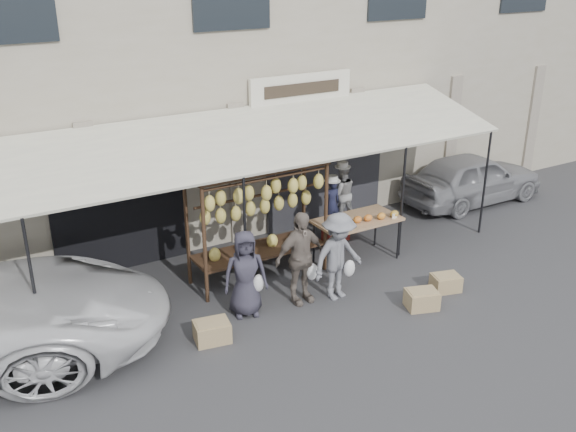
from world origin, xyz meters
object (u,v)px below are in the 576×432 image
Objects in this scene: banana_rack at (259,201)px; customer_left at (245,274)px; crate_near_a at (422,299)px; customer_mid at (300,258)px; crate_near_b at (446,283)px; sedan at (472,178)px; customer_right at (338,257)px; produce_table at (358,221)px; crate_far at (212,332)px; vendor_right at (342,194)px; vendor_left at (332,203)px.

banana_rack reaches higher than customer_left.
banana_rack is at bearing 127.90° from crate_near_a.
crate_near_a is (1.72, -1.28, -0.69)m from customer_mid.
crate_near_b is (0.80, 0.26, -0.01)m from crate_near_a.
customer_right is at bearing 112.44° from sedan.
crate_far is (-3.71, -1.17, -0.71)m from produce_table.
vendor_right reaches higher than customer_left.
banana_rack is 2.17m from produce_table.
vendor_left is (2.00, 0.55, -0.63)m from banana_rack.
produce_table is 1.57m from customer_right.
produce_table is 2.07m from crate_near_b.
vendor_left is 4.43m from sedan.
produce_table is 1.00× the size of customer_mid.
crate_far is at bearing 44.17° from vendor_right.
vendor_right is 2.85m from customer_mid.
crate_near_a is at bearing -52.10° from banana_rack.
sedan is (6.40, 0.89, -0.94)m from banana_rack.
crate_far is (-4.03, -2.22, -0.89)m from vendor_right.
produce_table is at bearing 32.99° from customer_right.
customer_left is 0.94× the size of customer_right.
crate_far is at bearing 165.84° from crate_near_a.
sedan is at bearing 16.63° from crate_far.
produce_table is at bearing 86.69° from crate_near_a.
crate_near_a is (2.73, -1.38, -0.61)m from customer_left.
crate_near_a is (-0.44, -3.12, -0.89)m from vendor_right.
sedan is at bearing 15.36° from customer_mid.
customer_mid reaches higher than crate_near_a.
vendor_left is 0.65× the size of customer_right.
vendor_left is at bearing 104.44° from crate_near_b.
banana_rack is 3.75m from crate_near_b.
produce_table is 1.04× the size of customer_right.
vendor_left is 1.91× the size of crate_far.
crate_near_a is 5.62m from sedan.
customer_right is (-1.19, -1.02, -0.06)m from produce_table.
vendor_right is at bearing 72.86° from produce_table.
customer_left is at bearing 44.03° from vendor_right.
produce_table is 1.11× the size of customer_left.
crate_near_b is at bearing -30.55° from customer_right.
vendor_right is at bearing -155.00° from vendor_left.
customer_right is 3.27× the size of crate_near_b.
banana_rack is 5.22× the size of crate_near_b.
sedan is (4.51, 3.32, 0.47)m from crate_near_a.
sedan is (8.09, 2.42, 0.47)m from crate_far.
produce_table is at bearing 29.39° from customer_left.
customer_right reaches higher than customer_left.
customer_left is 2.86× the size of crate_near_a.
sedan reaches higher than crate_near_a.
customer_mid is at bearing 9.82° from customer_left.
customer_mid is (0.18, -1.16, -0.72)m from banana_rack.
customer_left is (-2.83, -1.61, -0.17)m from vendor_left.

